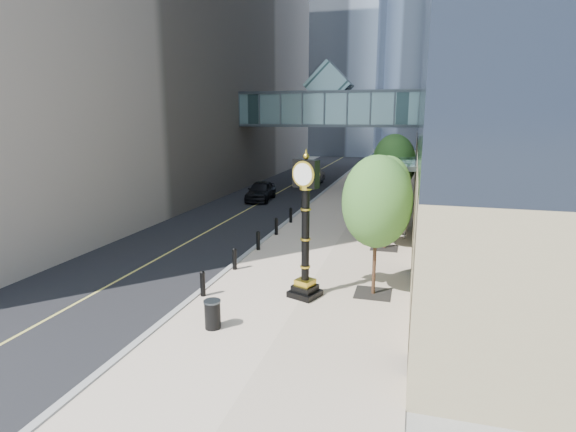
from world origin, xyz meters
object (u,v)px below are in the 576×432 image
object	(u,v)px
trash_bin	(213,315)
pedestrian	(402,222)
street_clock	(305,237)
car_far	(311,176)
car_near	(261,191)

from	to	relation	value
trash_bin	pedestrian	xyz separation A→B (m)	(5.58, 13.12, 0.47)
street_clock	trash_bin	world-z (taller)	street_clock
trash_bin	pedestrian	size ratio (longest dim) A/B	0.49
trash_bin	street_clock	bearing A→B (deg)	56.28
street_clock	car_far	xyz separation A→B (m)	(-6.29, 28.88, -1.56)
car_near	car_far	distance (m)	10.10
trash_bin	car_near	world-z (taller)	car_near
pedestrian	street_clock	bearing A→B (deg)	75.13
street_clock	car_near	bearing A→B (deg)	134.86
street_clock	trash_bin	distance (m)	4.53
pedestrian	car_far	world-z (taller)	pedestrian
pedestrian	car_far	size ratio (longest dim) A/B	0.35
street_clock	trash_bin	bearing A→B (deg)	-102.61
car_near	street_clock	bearing A→B (deg)	-71.63
trash_bin	car_far	bearing A→B (deg)	97.09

